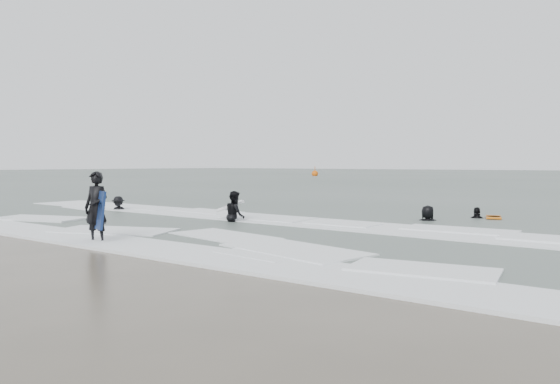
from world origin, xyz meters
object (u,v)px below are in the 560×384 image
Objects in this scene: surfer_breaker at (118,211)px; buoy at (315,174)px; surfer_right_near at (477,220)px; surfer_right_far at (428,222)px; surfer_centre at (97,243)px; surfer_wading at (235,223)px.

buoy is (-29.29, 57.38, 0.42)m from surfer_breaker.
surfer_right_far is at bearing 39.26° from surfer_right_near.
surfer_right_near is 0.93× the size of surfer_right_far.
surfer_breaker is 0.86× the size of surfer_right_far.
surfer_breaker is at bearing -13.35° from surfer_right_far.
buoy is at bearing 103.11° from surfer_centre.
surfer_right_far is at bearing -19.51° from surfer_breaker.
surfer_centre is at bearing -76.81° from surfer_breaker.
surfer_right_near is 2.16m from surfer_right_far.
surfer_right_far reaches higher than surfer_breaker.
surfer_centre is 1.23× the size of surfer_breaker.
surfer_breaker is at bearing 3.38° from surfer_right_near.
surfer_right_near is 0.97× the size of buoy.
surfer_centre is at bearing -59.95° from buoy.
surfer_centre is 73.01m from buoy.
surfer_right_far reaches higher than surfer_right_near.
surfer_right_far is (4.64, 9.83, 0.00)m from surfer_centre.
surfer_wading reaches higher than surfer_right_near.
buoy is at bearing 78.91° from surfer_breaker.
buoy reaches higher than surfer_right_far.
buoy is at bearing -84.32° from surfer_right_far.
buoy is (-41.19, 53.37, 0.42)m from surfer_right_far.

